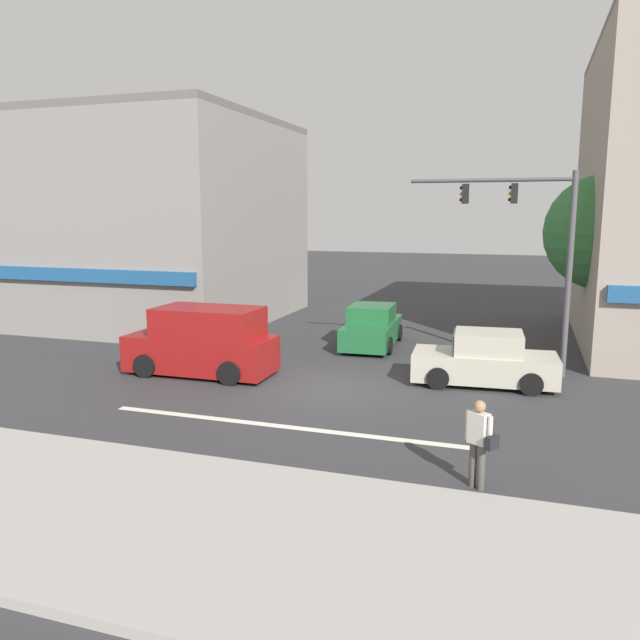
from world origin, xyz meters
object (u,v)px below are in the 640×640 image
sedan_waiting_far (485,361)px  sedan_parked_curbside (372,328)px  street_tree (603,233)px  utility_pole_near_left (159,232)px  traffic_light_mast (536,240)px  pedestrian_foreground_with_bag (479,439)px  van_crossing_leftbound (203,343)px

sedan_waiting_far → sedan_parked_curbside: same height
street_tree → sedan_parked_curbside: size_ratio=1.51×
sedan_parked_curbside → sedan_waiting_far: bearing=-43.3°
utility_pole_near_left → traffic_light_mast: 13.27m
traffic_light_mast → pedestrian_foreground_with_bag: traffic_light_mast is taller
traffic_light_mast → sedan_parked_curbside: traffic_light_mast is taller
traffic_light_mast → sedan_waiting_far: (-1.25, -1.63, -3.46)m
street_tree → utility_pole_near_left: bearing=-165.2°
street_tree → van_crossing_leftbound: 14.51m
pedestrian_foreground_with_bag → van_crossing_leftbound: bearing=146.9°
sedan_waiting_far → van_crossing_leftbound: size_ratio=0.91×
utility_pole_near_left → sedan_waiting_far: bearing=-9.2°
sedan_waiting_far → sedan_parked_curbside: (-4.39, 4.13, 0.00)m
sedan_parked_curbside → utility_pole_near_left: bearing=-164.0°
utility_pole_near_left → sedan_parked_curbside: 8.70m
street_tree → utility_pole_near_left: size_ratio=0.77×
street_tree → sedan_parked_curbside: bearing=-166.4°
utility_pole_near_left → sedan_waiting_far: utility_pole_near_left is taller
utility_pole_near_left → van_crossing_leftbound: size_ratio=1.78×
van_crossing_leftbound → pedestrian_foreground_with_bag: van_crossing_leftbound is taller
sedan_parked_curbside → street_tree: bearing=13.6°
utility_pole_near_left → pedestrian_foreground_with_bag: bearing=-36.5°
utility_pole_near_left → sedan_waiting_far: size_ratio=1.95×
utility_pole_near_left → sedan_parked_curbside: (7.63, 2.19, -3.55)m
street_tree → sedan_waiting_far: street_tree is taller
sedan_waiting_far → van_crossing_leftbound: bearing=-169.7°
traffic_light_mast → sedan_waiting_far: traffic_light_mast is taller
traffic_light_mast → van_crossing_leftbound: bearing=-161.9°
utility_pole_near_left → sedan_parked_curbside: bearing=16.0°
street_tree → utility_pole_near_left: utility_pole_near_left is taller
sedan_parked_curbside → pedestrian_foreground_with_bag: pedestrian_foreground_with_bag is taller
van_crossing_leftbound → pedestrian_foreground_with_bag: size_ratio=2.76×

